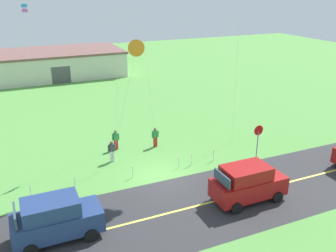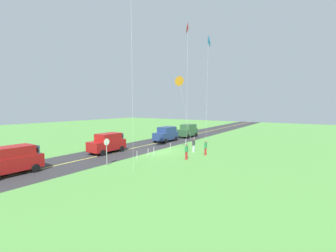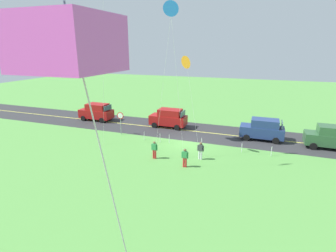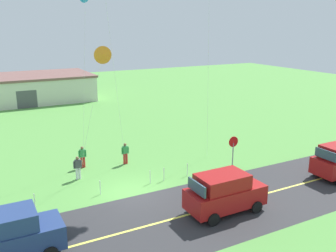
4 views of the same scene
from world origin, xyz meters
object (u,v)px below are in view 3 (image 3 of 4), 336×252
(car_parked_west_near, at_px, (263,129))
(kite_green_far, at_px, (65,6))
(car_parked_east_near, at_px, (97,112))
(person_child_watcher, at_px, (201,150))
(kite_yellow_high, at_px, (186,62))
(person_adult_companion, at_px, (185,157))
(car_suv_foreground, at_px, (169,118))
(person_adult_near, at_px, (154,149))
(stop_sign, at_px, (120,119))
(car_parked_west_far, at_px, (331,137))
(kite_blue_mid, at_px, (171,10))

(car_parked_west_near, xyz_separation_m, kite_green_far, (1.47, 26.88, 8.57))
(car_parked_east_near, distance_m, person_child_watcher, 17.85)
(car_parked_east_near, bearing_deg, kite_yellow_high, 154.24)
(person_child_watcher, bearing_deg, person_adult_companion, -16.78)
(car_suv_foreground, height_order, kite_yellow_high, kite_yellow_high)
(car_suv_foreground, bearing_deg, kite_yellow_high, 120.11)
(car_parked_east_near, bearing_deg, car_suv_foreground, -178.19)
(person_adult_near, bearing_deg, car_parked_west_near, 145.62)
(stop_sign, relative_size, person_adult_companion, 1.60)
(car_parked_east_near, relative_size, kite_yellow_high, 0.50)
(car_parked_west_far, relative_size, kite_green_far, 0.43)
(kite_blue_mid, height_order, kite_yellow_high, kite_blue_mid)
(car_parked_east_near, distance_m, car_parked_west_near, 20.94)
(car_parked_west_far, bearing_deg, person_adult_companion, 36.33)
(kite_green_far, bearing_deg, person_child_watcher, -79.98)
(kite_blue_mid, bearing_deg, car_suv_foreground, -69.54)
(person_adult_near, distance_m, person_adult_companion, 3.09)
(car_parked_east_near, height_order, car_parked_west_far, same)
(person_adult_near, height_order, kite_green_far, kite_green_far)
(car_parked_west_far, height_order, stop_sign, stop_sign)
(person_adult_near, relative_size, kite_green_far, 0.16)
(person_adult_companion, distance_m, kite_green_far, 20.23)
(person_adult_near, relative_size, person_adult_companion, 1.00)
(stop_sign, bearing_deg, car_parked_west_near, -166.47)
(car_parked_east_near, distance_m, person_adult_companion, 18.06)
(car_suv_foreground, height_order, car_parked_east_near, same)
(stop_sign, xyz_separation_m, person_adult_companion, (-9.11, 5.63, -0.94))
(person_adult_companion, distance_m, person_child_watcher, 2.09)
(car_parked_east_near, bearing_deg, person_adult_near, 143.26)
(kite_yellow_high, bearing_deg, person_adult_near, 45.68)
(car_parked_west_near, distance_m, person_child_watcher, 8.81)
(person_child_watcher, bearing_deg, stop_sign, -103.36)
(stop_sign, bearing_deg, kite_yellow_high, 161.83)
(car_suv_foreground, relative_size, person_child_watcher, 2.75)
(car_parked_west_near, relative_size, person_adult_near, 2.75)
(kite_green_far, bearing_deg, kite_blue_mid, -72.60)
(kite_green_far, bearing_deg, car_suv_foreground, -71.40)
(car_parked_west_near, xyz_separation_m, stop_sign, (14.88, 3.58, 0.65))
(car_suv_foreground, distance_m, person_adult_near, 9.62)
(car_parked_west_near, height_order, kite_blue_mid, kite_blue_mid)
(person_adult_near, bearing_deg, car_parked_east_near, -115.11)
(person_adult_companion, relative_size, kite_blue_mid, 0.13)
(kite_green_far, bearing_deg, car_parked_west_far, -106.14)
(car_parked_west_near, height_order, kite_green_far, kite_green_far)
(stop_sign, height_order, person_adult_companion, stop_sign)
(person_adult_companion, relative_size, kite_yellow_high, 0.18)
(person_adult_companion, bearing_deg, kite_blue_mid, -49.49)
(car_parked_east_near, bearing_deg, kite_blue_mid, 143.53)
(car_suv_foreground, distance_m, person_child_watcher, 10.13)
(car_suv_foreground, xyz_separation_m, person_child_watcher, (-5.90, 8.23, -0.29))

